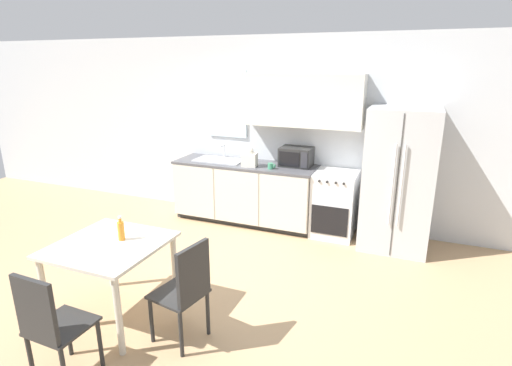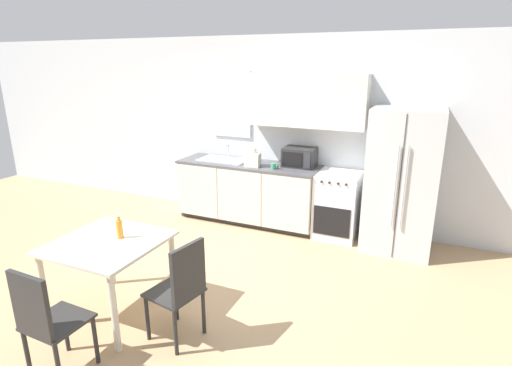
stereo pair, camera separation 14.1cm
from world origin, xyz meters
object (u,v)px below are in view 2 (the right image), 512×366
object	(u,v)px
coffee_mug	(274,166)
dining_chair_near	(45,318)
dining_chair_side	(182,286)
drink_bottle	(120,228)
oven_range	(337,205)
refrigerator	(402,181)
dining_table	(109,252)
microwave	(300,157)

from	to	relation	value
coffee_mug	dining_chair_near	xyz separation A→B (m)	(-0.48, -3.33, -0.41)
dining_chair_side	drink_bottle	bearing A→B (deg)	88.28
oven_range	coffee_mug	size ratio (longest dim) A/B	8.34
refrigerator	dining_table	size ratio (longest dim) A/B	1.93
drink_bottle	dining_chair_side	bearing A→B (deg)	-12.36
dining_chair_side	drink_bottle	size ratio (longest dim) A/B	3.99
coffee_mug	dining_chair_near	distance (m)	3.39
microwave	coffee_mug	bearing A→B (deg)	-134.13
microwave	dining_chair_side	xyz separation A→B (m)	(-0.09, -2.84, -0.50)
oven_range	dining_table	size ratio (longest dim) A/B	0.96
oven_range	microwave	xyz separation A→B (m)	(-0.60, 0.11, 0.59)
refrigerator	dining_chair_side	bearing A→B (deg)	-119.17
refrigerator	drink_bottle	xyz separation A→B (m)	(-2.27, -2.49, -0.05)
oven_range	dining_chair_near	distance (m)	3.76
refrigerator	dining_table	bearing A→B (deg)	-131.88
drink_bottle	coffee_mug	bearing A→B (deg)	75.96
microwave	dining_table	xyz separation A→B (m)	(-0.93, -2.77, -0.40)
dining_table	dining_chair_near	bearing A→B (deg)	-78.25
dining_chair_near	refrigerator	bearing A→B (deg)	59.61
dining_chair_near	drink_bottle	size ratio (longest dim) A/B	3.99
coffee_mug	dining_table	distance (m)	2.59
oven_range	dining_chair_side	distance (m)	2.82
refrigerator	dining_chair_side	size ratio (longest dim) A/B	1.94
microwave	drink_bottle	bearing A→B (deg)	-108.11
oven_range	refrigerator	bearing A→B (deg)	-4.78
refrigerator	coffee_mug	world-z (taller)	refrigerator
refrigerator	dining_table	world-z (taller)	refrigerator
dining_chair_near	microwave	bearing A→B (deg)	79.82
oven_range	dining_chair_side	world-z (taller)	dining_chair_side
dining_chair_side	drink_bottle	xyz separation A→B (m)	(-0.78, 0.17, 0.31)
coffee_mug	dining_chair_near	bearing A→B (deg)	-98.18
oven_range	dining_chair_near	world-z (taller)	dining_chair_near
refrigerator	drink_bottle	size ratio (longest dim) A/B	7.74
microwave	dining_chair_side	world-z (taller)	microwave
oven_range	refrigerator	xyz separation A→B (m)	(0.80, -0.07, 0.46)
dining_chair_side	refrigerator	bearing A→B (deg)	-18.53
refrigerator	dining_chair_near	world-z (taller)	refrigerator
refrigerator	dining_table	distance (m)	3.50
microwave	coffee_mug	world-z (taller)	microwave
coffee_mug	dining_table	bearing A→B (deg)	-104.76
oven_range	drink_bottle	xyz separation A→B (m)	(-1.47, -2.56, 0.40)
coffee_mug	dining_table	world-z (taller)	coffee_mug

